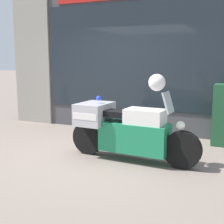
{
  "coord_description": "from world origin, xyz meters",
  "views": [
    {
      "loc": [
        2.8,
        -5.01,
        1.73
      ],
      "look_at": [
        0.4,
        0.31,
        0.72
      ],
      "focal_mm": 50.0,
      "sensor_mm": 36.0,
      "label": 1
    }
  ],
  "objects": [
    {
      "name": "paramedic_motorcycle",
      "position": [
        0.84,
        -0.19,
        0.55
      ],
      "size": [
        2.33,
        0.71,
        1.22
      ],
      "rotation": [
        0.0,
        0.0,
        -0.04
      ],
      "color": "black",
      "rests_on": "ground"
    },
    {
      "name": "shop_building",
      "position": [
        -0.47,
        2.0,
        1.72
      ],
      "size": [
        6.31,
        0.55,
        3.43
      ],
      "color": "#424247",
      "rests_on": "ground"
    },
    {
      "name": "white_helmet",
      "position": [
        1.41,
        -0.21,
        1.35
      ],
      "size": [
        0.27,
        0.27,
        0.27
      ],
      "primitive_type": "sphere",
      "color": "white",
      "rests_on": "paramedic_motorcycle"
    },
    {
      "name": "window_display",
      "position": [
        0.47,
        2.03,
        0.47
      ],
      "size": [
        4.77,
        0.3,
        1.99
      ],
      "color": "slate",
      "rests_on": "ground"
    },
    {
      "name": "ground_plane",
      "position": [
        0.0,
        0.0,
        0.0
      ],
      "size": [
        60.0,
        60.0,
        0.0
      ],
      "primitive_type": "plane",
      "color": "gray"
    }
  ]
}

